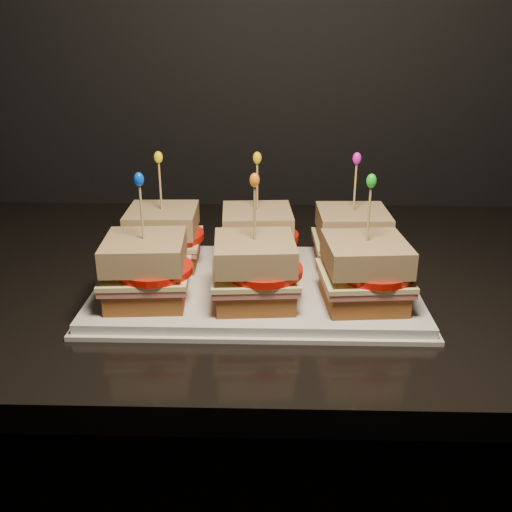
{
  "coord_description": "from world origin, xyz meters",
  "views": [
    {
      "loc": [
        0.23,
        0.86,
        1.21
      ],
      "look_at": [
        0.21,
        1.57,
        0.92
      ],
      "focal_mm": 40.0,
      "sensor_mm": 36.0,
      "label": 1
    }
  ],
  "objects": [
    {
      "name": "sandwich_3_cheese",
      "position": [
        0.07,
        1.51,
        0.92
      ],
      "size": [
        0.11,
        0.11,
        0.01
      ],
      "primitive_type": "cube",
      "rotation": [
        0.0,
        0.0,
        0.07
      ],
      "color": "#F2EA9B",
      "rests_on": "sandwich_3_ham"
    },
    {
      "name": "platter",
      "position": [
        0.21,
        1.57,
        0.88
      ],
      "size": [
        0.43,
        0.27,
        0.02
      ],
      "primitive_type": "cube",
      "color": "white",
      "rests_on": "granite_slab"
    },
    {
      "name": "sandwich_4_pick",
      "position": [
        0.21,
        1.51,
        1.0
      ],
      "size": [
        0.0,
        0.0,
        0.09
      ],
      "primitive_type": "cylinder",
      "color": "tan",
      "rests_on": "sandwich_4_bread_top"
    },
    {
      "name": "sandwich_5_bread_bot",
      "position": [
        0.35,
        1.51,
        0.9
      ],
      "size": [
        0.1,
        0.1,
        0.03
      ],
      "primitive_type": "cube",
      "rotation": [
        0.0,
        0.0,
        0.08
      ],
      "color": "#572E13",
      "rests_on": "platter"
    },
    {
      "name": "sandwich_3_bread_top",
      "position": [
        0.07,
        1.51,
        0.95
      ],
      "size": [
        0.1,
        0.1,
        0.03
      ],
      "primitive_type": "cube",
      "rotation": [
        0.0,
        0.0,
        0.07
      ],
      "color": "brown",
      "rests_on": "sandwich_3_tomato"
    },
    {
      "name": "sandwich_0_cheese",
      "position": [
        0.07,
        1.64,
        0.92
      ],
      "size": [
        0.11,
        0.11,
        0.01
      ],
      "primitive_type": "cube",
      "rotation": [
        0.0,
        0.0,
        0.03
      ],
      "color": "#F2EA9B",
      "rests_on": "sandwich_0_ham"
    },
    {
      "name": "sandwich_0_pick",
      "position": [
        0.07,
        1.64,
        1.0
      ],
      "size": [
        0.0,
        0.0,
        0.09
      ],
      "primitive_type": "cylinder",
      "color": "tan",
      "rests_on": "sandwich_0_bread_top"
    },
    {
      "name": "sandwich_4_frill",
      "position": [
        0.21,
        1.51,
        1.04
      ],
      "size": [
        0.01,
        0.01,
        0.02
      ],
      "primitive_type": "ellipsoid",
      "color": "orange",
      "rests_on": "sandwich_4_pick"
    },
    {
      "name": "sandwich_2_frill",
      "position": [
        0.35,
        1.64,
        1.04
      ],
      "size": [
        0.01,
        0.01,
        0.02
      ],
      "primitive_type": "ellipsoid",
      "color": "#D517B0",
      "rests_on": "sandwich_2_pick"
    },
    {
      "name": "sandwich_1_cheese",
      "position": [
        0.21,
        1.64,
        0.92
      ],
      "size": [
        0.11,
        0.11,
        0.01
      ],
      "primitive_type": "cube",
      "rotation": [
        0.0,
        0.0,
        0.07
      ],
      "color": "#F2EA9B",
      "rests_on": "sandwich_1_ham"
    },
    {
      "name": "sandwich_3_tomato",
      "position": [
        0.09,
        1.51,
        0.93
      ],
      "size": [
        0.1,
        0.1,
        0.01
      ],
      "primitive_type": "cylinder",
      "color": "red",
      "rests_on": "sandwich_3_cheese"
    },
    {
      "name": "granite_slab",
      "position": [
        0.47,
        1.66,
        0.85
      ],
      "size": [
        2.3,
        0.7,
        0.04
      ],
      "primitive_type": "cube",
      "color": "black",
      "rests_on": "cabinet"
    },
    {
      "name": "sandwich_0_frill",
      "position": [
        0.07,
        1.64,
        1.04
      ],
      "size": [
        0.01,
        0.01,
        0.02
      ],
      "primitive_type": "ellipsoid",
      "color": "yellow",
      "rests_on": "sandwich_0_pick"
    },
    {
      "name": "sandwich_3_bread_bot",
      "position": [
        0.07,
        1.51,
        0.9
      ],
      "size": [
        0.1,
        0.1,
        0.03
      ],
      "primitive_type": "cube",
      "rotation": [
        0.0,
        0.0,
        0.07
      ],
      "color": "#572E13",
      "rests_on": "platter"
    },
    {
      "name": "sandwich_4_tomato",
      "position": [
        0.22,
        1.51,
        0.93
      ],
      "size": [
        0.1,
        0.1,
        0.01
      ],
      "primitive_type": "cylinder",
      "color": "red",
      "rests_on": "sandwich_4_cheese"
    },
    {
      "name": "sandwich_4_bread_top",
      "position": [
        0.21,
        1.51,
        0.95
      ],
      "size": [
        0.1,
        0.1,
        0.03
      ],
      "primitive_type": "cube",
      "rotation": [
        0.0,
        0.0,
        0.08
      ],
      "color": "brown",
      "rests_on": "sandwich_4_tomato"
    },
    {
      "name": "cabinet",
      "position": [
        0.47,
        1.66,
        0.42
      ],
      "size": [
        2.26,
        0.66,
        0.83
      ],
      "primitive_type": "cube",
      "color": "black",
      "rests_on": "ground"
    },
    {
      "name": "sandwich_4_cheese",
      "position": [
        0.21,
        1.51,
        0.92
      ],
      "size": [
        0.11,
        0.11,
        0.01
      ],
      "primitive_type": "cube",
      "rotation": [
        0.0,
        0.0,
        0.08
      ],
      "color": "#F2EA9B",
      "rests_on": "sandwich_4_ham"
    },
    {
      "name": "sandwich_0_tomato",
      "position": [
        0.09,
        1.63,
        0.93
      ],
      "size": [
        0.1,
        0.1,
        0.01
      ],
      "primitive_type": "cylinder",
      "color": "red",
      "rests_on": "sandwich_0_cheese"
    },
    {
      "name": "sandwich_1_tomato",
      "position": [
        0.22,
        1.63,
        0.93
      ],
      "size": [
        0.1,
        0.1,
        0.01
      ],
      "primitive_type": "cylinder",
      "color": "red",
      "rests_on": "sandwich_1_cheese"
    },
    {
      "name": "sandwich_2_pick",
      "position": [
        0.35,
        1.64,
        1.0
      ],
      "size": [
        0.0,
        0.0,
        0.09
      ],
      "primitive_type": "cylinder",
      "color": "tan",
      "rests_on": "sandwich_2_bread_top"
    },
    {
      "name": "sandwich_4_ham",
      "position": [
        0.21,
        1.51,
        0.92
      ],
      "size": [
        0.11,
        0.11,
        0.01
      ],
      "primitive_type": "cube",
      "rotation": [
        0.0,
        0.0,
        0.08
      ],
      "color": "#BE675F",
      "rests_on": "sandwich_4_bread_bot"
    },
    {
      "name": "sandwich_3_frill",
      "position": [
        0.07,
        1.51,
        1.04
      ],
      "size": [
        0.01,
        0.01,
        0.02
      ],
      "primitive_type": "ellipsoid",
      "color": "#063BCE",
      "rests_on": "sandwich_3_pick"
    },
    {
      "name": "sandwich_1_bread_top",
      "position": [
        0.21,
        1.64,
        0.95
      ],
      "size": [
        0.1,
        0.1,
        0.03
      ],
      "primitive_type": "cube",
      "rotation": [
        0.0,
        0.0,
        0.07
      ],
      "color": "brown",
      "rests_on": "sandwich_1_tomato"
    },
    {
      "name": "sandwich_5_bread_top",
      "position": [
        0.35,
        1.51,
        0.95
      ],
      "size": [
        0.11,
        0.11,
        0.03
      ],
      "primitive_type": "cube",
      "rotation": [
        0.0,
        0.0,
        0.08
      ],
      "color": "brown",
      "rests_on": "sandwich_5_tomato"
    },
    {
      "name": "sandwich_0_bread_bot",
      "position": [
        0.07,
        1.64,
        0.9
      ],
      "size": [
        0.1,
        0.1,
        0.03
      ],
      "primitive_type": "cube",
      "rotation": [
        0.0,
        0.0,
        0.03
      ],
      "color": "#572E13",
      "rests_on": "platter"
    },
    {
      "name": "sandwich_4_bread_bot",
      "position": [
        0.21,
        1.51,
        0.9
      ],
      "size": [
        0.1,
        0.1,
        0.03
      ],
      "primitive_type": "cube",
      "rotation": [
        0.0,
        0.0,
        0.08
      ],
      "color": "#572E13",
      "rests_on": "platter"
    },
    {
      "name": "sandwich_3_pick",
      "position": [
        0.07,
        1.51,
        1.0
      ],
      "size": [
        0.0,
        0.0,
        0.09
      ],
      "primitive_type": "cylinder",
      "color": "tan",
      "rests_on": "sandwich_3_bread_top"
    },
    {
      "name": "sandwich_2_cheese",
      "position": [
        0.35,
        1.64,
        0.92
      ],
      "size": [
        0.11,
        0.11,
        0.01
      ],
      "primitive_type": "cube",
      "rotation": [
        0.0,
        0.0,
        0.03
      ],
      "color": "#F2EA9B",
      "rests_on": "sandwich_2_ham"
    },
    {
      "name": "sandwich_0_bread_top",
      "position": [
        0.07,
        1.64,
        0.95
      ],
      "size": [
        0.1,
        0.1,
        0.03
      ],
      "primitive_type": "cube",
      "rotation": [
        0.0,
        0.0,
        0.03
      ],
      "color": "brown",
      "rests_on": "sandwich_0_tomato"
    },
    {
      "name": "sandwich_5_ham",
      "position": [
        0.35,
        1.51,
        0.92
      ],
      "size": [
        0.11,
        0.11,
        0.01
      ],
      "primitive_type": "cube",
      "rotation": [
        0.0,
        0.0,
        0.08
      ],
      "color": "#BE675F",
      "rests_on": "sandwich_5_bread_bot"
    },
    {
      "name": "sandwich_5_cheese",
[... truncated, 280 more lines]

